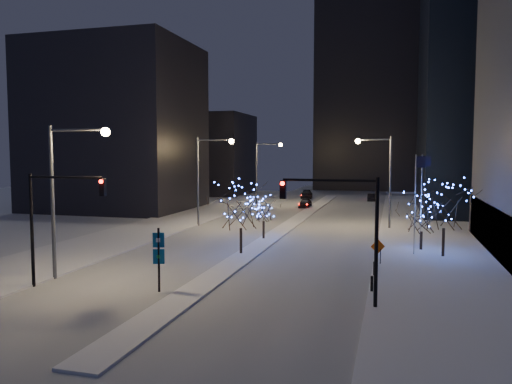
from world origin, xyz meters
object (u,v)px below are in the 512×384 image
(wayfinding_sign, at_px, (159,253))
(construction_sign, at_px, (378,249))
(street_lamp_w_far, at_px, (263,164))
(street_lamp_east, at_px, (382,170))
(holiday_tree_plaza_near, at_px, (444,206))
(street_lamp_w_mid, at_px, (207,169))
(holiday_tree_median_near, at_px, (241,207))
(traffic_signal_east, at_px, (347,219))
(car_mid, at_px, (372,197))
(car_near, at_px, (305,203))
(holiday_tree_plaza_far, at_px, (422,214))
(holiday_tree_median_far, at_px, (264,210))
(car_far, at_px, (307,194))
(traffic_signal_west, at_px, (53,211))
(street_lamp_w_near, at_px, (66,180))

(wayfinding_sign, height_order, construction_sign, wayfinding_sign)
(street_lamp_w_far, distance_m, street_lamp_east, 29.08)
(holiday_tree_plaza_near, relative_size, construction_sign, 3.31)
(street_lamp_w_mid, distance_m, street_lamp_east, 19.26)
(street_lamp_w_far, distance_m, holiday_tree_median_near, 40.34)
(traffic_signal_east, relative_size, holiday_tree_median_near, 1.19)
(street_lamp_w_mid, relative_size, traffic_signal_east, 1.43)
(car_mid, bearing_deg, car_near, 55.03)
(holiday_tree_plaza_far, relative_size, construction_sign, 2.59)
(street_lamp_w_mid, xyz_separation_m, holiday_tree_median_far, (8.44, -7.03, -3.62))
(street_lamp_east, distance_m, car_far, 37.60)
(car_mid, bearing_deg, holiday_tree_median_far, 78.05)
(street_lamp_w_far, distance_m, traffic_signal_west, 52.04)
(street_lamp_w_near, height_order, holiday_tree_median_far, street_lamp_w_near)
(street_lamp_east, xyz_separation_m, car_mid, (-2.31, 32.77, -5.82))
(street_lamp_w_near, relative_size, traffic_signal_east, 1.43)
(street_lamp_east, relative_size, holiday_tree_median_far, 2.48)
(street_lamp_w_far, bearing_deg, car_near, -21.94)
(traffic_signal_east, xyz_separation_m, holiday_tree_median_far, (-9.44, 18.97, -1.88))
(car_near, distance_m, holiday_tree_median_near, 36.53)
(holiday_tree_plaza_near, bearing_deg, street_lamp_w_near, -150.34)
(holiday_tree_plaza_near, height_order, holiday_tree_plaza_far, holiday_tree_plaza_near)
(street_lamp_w_far, bearing_deg, traffic_signal_west, -89.45)
(street_lamp_w_far, height_order, holiday_tree_median_far, street_lamp_w_far)
(holiday_tree_median_near, distance_m, wayfinding_sign, 11.84)
(street_lamp_w_near, xyz_separation_m, car_near, (7.44, 47.00, -5.80))
(traffic_signal_west, height_order, wayfinding_sign, traffic_signal_west)
(car_far, relative_size, holiday_tree_median_near, 0.86)
(holiday_tree_plaza_near, xyz_separation_m, construction_sign, (-4.89, -4.12, -2.86))
(holiday_tree_median_far, bearing_deg, holiday_tree_plaza_far, -7.32)
(wayfinding_sign, bearing_deg, holiday_tree_plaza_far, 32.13)
(car_near, height_order, holiday_tree_median_near, holiday_tree_median_near)
(street_lamp_w_far, height_order, holiday_tree_plaza_near, street_lamp_w_far)
(traffic_signal_west, distance_m, car_mid, 64.97)
(car_mid, bearing_deg, street_lamp_east, 93.02)
(street_lamp_w_far, height_order, wayfinding_sign, street_lamp_w_far)
(traffic_signal_east, height_order, car_near, traffic_signal_east)
(car_mid, distance_m, holiday_tree_plaza_near, 47.75)
(street_lamp_w_near, xyz_separation_m, holiday_tree_plaza_near, (24.12, 13.74, -2.39))
(holiday_tree_plaza_far, height_order, wayfinding_sign, holiday_tree_plaza_far)
(holiday_tree_median_near, relative_size, construction_sign, 3.23)
(street_lamp_w_near, xyz_separation_m, holiday_tree_plaza_far, (22.60, 16.15, -3.37))
(street_lamp_w_far, distance_m, holiday_tree_median_far, 33.32)
(traffic_signal_west, bearing_deg, car_far, 85.95)
(car_mid, distance_m, wayfinding_sign, 62.57)
(car_far, bearing_deg, construction_sign, -81.93)
(street_lamp_w_far, xyz_separation_m, holiday_tree_median_near, (8.44, -39.36, -2.56))
(holiday_tree_median_near, height_order, holiday_tree_median_far, holiday_tree_median_near)
(street_lamp_w_near, height_order, car_near, street_lamp_w_near)
(street_lamp_w_near, bearing_deg, traffic_signal_west, -76.04)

